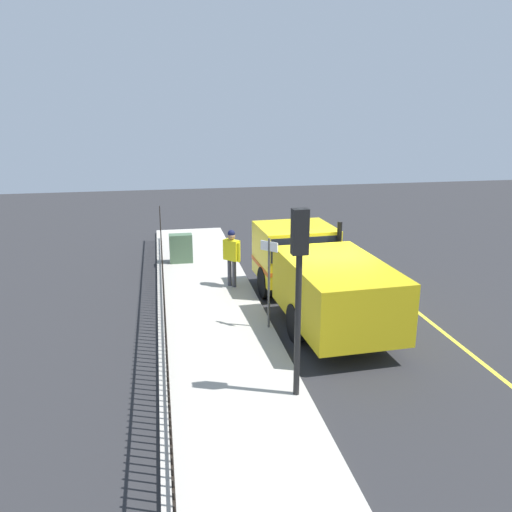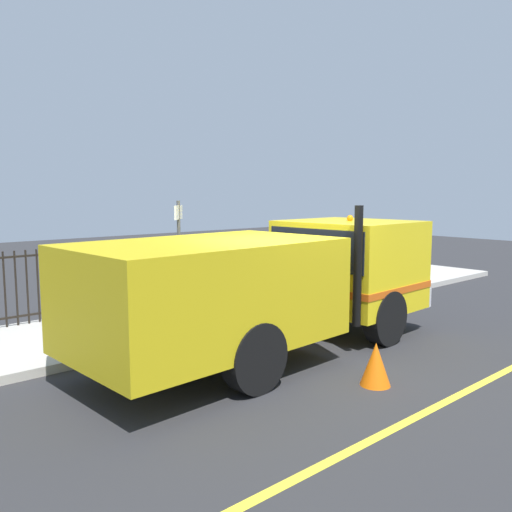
{
  "view_description": "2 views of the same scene",
  "coord_description": "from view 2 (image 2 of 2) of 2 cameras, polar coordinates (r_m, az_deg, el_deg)",
  "views": [
    {
      "loc": [
        4.39,
        13.09,
        5.68
      ],
      "look_at": [
        1.73,
        -1.23,
        1.48
      ],
      "focal_mm": 36.98,
      "sensor_mm": 36.0,
      "label": 1
    },
    {
      "loc": [
        -5.86,
        5.74,
        2.64
      ],
      "look_at": [
        0.97,
        -0.28,
        1.54
      ],
      "focal_mm": 36.77,
      "sensor_mm": 36.0,
      "label": 2
    }
  ],
  "objects": [
    {
      "name": "sidewalk_slab",
      "position": [
        10.96,
        -8.61,
        -6.72
      ],
      "size": [
        2.94,
        21.55,
        0.14
      ],
      "primitive_type": "cube",
      "color": "#B7B2A8",
      "rests_on": "ground"
    },
    {
      "name": "work_truck",
      "position": [
        8.68,
        3.02,
        -2.29
      ],
      "size": [
        2.58,
        6.7,
        2.44
      ],
      "rotation": [
        0.0,
        0.0,
        3.19
      ],
      "color": "yellow",
      "rests_on": "ground"
    },
    {
      "name": "utility_cabinet",
      "position": [
        14.88,
        8.09,
        -0.79
      ],
      "size": [
        0.82,
        0.43,
        1.04
      ],
      "primitive_type": "cube",
      "color": "#4C6B4C",
      "rests_on": "sidewalk_slab"
    },
    {
      "name": "traffic_cone",
      "position": [
        7.52,
        12.88,
        -11.39
      ],
      "size": [
        0.42,
        0.42,
        0.6
      ],
      "primitive_type": "cone",
      "color": "orange",
      "rests_on": "ground"
    },
    {
      "name": "worker_standing",
      "position": [
        11.68,
        4.16,
        0.1
      ],
      "size": [
        0.52,
        0.53,
        1.82
      ],
      "rotation": [
        0.0,
        0.0,
        2.32
      ],
      "color": "yellow",
      "rests_on": "sidewalk_slab"
    },
    {
      "name": "street_sign",
      "position": [
        9.16,
        -8.37,
        0.4
      ],
      "size": [
        0.37,
        0.38,
        2.36
      ],
      "color": "#4C4C4C",
      "rests_on": "sidewalk_slab"
    },
    {
      "name": "iron_fence",
      "position": [
        11.89,
        -12.02,
        -1.84
      ],
      "size": [
        0.04,
        18.35,
        1.42
      ],
      "color": "black",
      "rests_on": "sidewalk_slab"
    },
    {
      "name": "ground_plane",
      "position": [
        8.62,
        2.93,
        -10.94
      ],
      "size": [
        47.4,
        47.4,
        0.0
      ],
      "primitive_type": "plane",
      "color": "#2B2B2D",
      "rests_on": "ground"
    },
    {
      "name": "lane_marking",
      "position": [
        7.08,
        18.81,
        -15.36
      ],
      "size": [
        0.12,
        19.39,
        0.01
      ],
      "primitive_type": "cube",
      "color": "yellow",
      "rests_on": "ground"
    }
  ]
}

